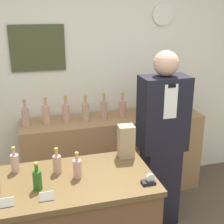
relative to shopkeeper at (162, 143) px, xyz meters
The scene contains 20 objects.
back_wall 1.16m from the shopkeeper, 119.72° to the left, with size 5.20×0.09×2.70m.
back_shelf 0.80m from the shopkeeper, 115.73° to the left, with size 2.01×0.46×0.93m.
shopkeeper is the anchor object (origin of this frame).
potted_plant 0.82m from the shopkeeper, 55.81° to the left, with size 0.33×0.33×0.42m.
paper_bag 0.63m from the shopkeeper, 143.23° to the right, with size 0.13×0.12×0.26m.
tape_dispenser 0.91m from the shopkeeper, 119.92° to the right, with size 0.09×0.06×0.07m.
price_card_left 1.58m from the shopkeeper, 149.97° to the right, with size 0.09×0.02×0.06m.
price_card_right 1.38m from the shopkeeper, 144.97° to the right, with size 0.09×0.02×0.06m.
counter_bottle_1 1.37m from the shopkeeper, 164.43° to the right, with size 0.06×0.06×0.19m.
counter_bottle_2 1.35m from the shopkeeper, 151.19° to the right, with size 0.06×0.06×0.19m.
counter_bottle_3 1.14m from the shopkeeper, 155.66° to the right, with size 0.06×0.06×0.19m.
counter_bottle_4 1.07m from the shopkeeper, 147.62° to the right, with size 0.06×0.06×0.19m.
shelf_bottle_0 1.38m from the shopkeeper, 153.62° to the left, with size 0.08×0.08×0.28m.
shelf_bottle_1 1.21m from the shopkeeper, 148.25° to the left, with size 0.08×0.08×0.28m.
shelf_bottle_2 1.05m from the shopkeeper, 142.18° to the left, with size 0.08×0.08×0.28m.
shelf_bottle_3 0.88m from the shopkeeper, 134.88° to the left, with size 0.08×0.08×0.28m.
shelf_bottle_4 0.77m from the shopkeeper, 122.56° to the left, with size 0.08×0.08×0.28m.
shelf_bottle_5 0.67m from the shopkeeper, 108.00° to the left, with size 0.08×0.08×0.28m.
shelf_bottle_6 0.64m from the shopkeeper, 89.41° to the left, with size 0.08×0.08×0.28m.
shelf_bottle_7 0.67m from the shopkeeper, 70.85° to the left, with size 0.08×0.08×0.28m.
Camera 1 is at (-0.66, -1.39, 2.09)m, focal length 50.00 mm.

